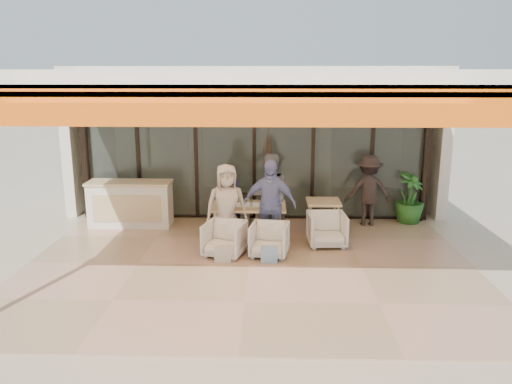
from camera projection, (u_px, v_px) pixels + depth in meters
ground at (249, 266)px, 8.94m from camera, size 70.00×70.00×0.00m
terrace_floor at (249, 266)px, 8.94m from camera, size 8.00×6.00×0.01m
terrace_structure at (248, 81)px, 7.93m from camera, size 8.00×6.00×3.40m
glass_storefront at (254, 152)px, 11.49m from camera, size 8.08×0.10×3.20m
interior_block at (257, 116)px, 13.59m from camera, size 9.05×3.62×3.52m
host_counter at (130, 204)px, 11.13m from camera, size 1.85×0.65×1.04m
dining_table at (249, 208)px, 10.20m from camera, size 1.50×0.90×0.93m
chair_far_left at (232, 211)px, 11.21m from camera, size 0.76×0.73×0.71m
chair_far_right at (269, 213)px, 11.19m from camera, size 0.61×0.57×0.62m
chair_near_left at (225, 237)px, 9.36m from camera, size 0.86×0.83×0.73m
chair_near_right at (269, 238)px, 9.34m from camera, size 0.78×0.74×0.70m
diner_navy at (230, 199)px, 10.63m from camera, size 0.56×0.37×1.50m
diner_grey at (270, 194)px, 10.58m from camera, size 1.00×0.88×1.74m
diner_cream at (227, 206)px, 9.73m from camera, size 0.91×0.70×1.67m
diner_periwinkle at (270, 204)px, 9.70m from camera, size 1.08×0.56×1.76m
tote_bag_cream at (223, 255)px, 9.01m from camera, size 0.30×0.10×0.34m
tote_bag_blue at (269, 255)px, 8.99m from camera, size 0.30×0.10×0.34m
side_table at (323, 206)px, 10.55m from camera, size 0.70×0.70×0.74m
side_chair at (327, 228)px, 9.88m from camera, size 0.77×0.73×0.75m
standing_woman at (368, 191)px, 11.13m from camera, size 1.05×0.60×1.62m
potted_palm at (410, 198)px, 11.37m from camera, size 0.94×0.94×1.19m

